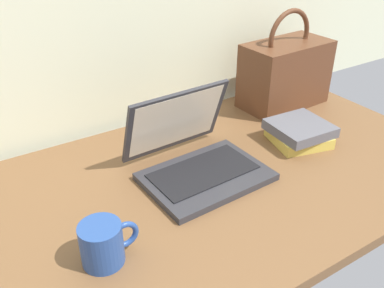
# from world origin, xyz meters

# --- Properties ---
(desk) EXTENTS (1.60, 0.76, 0.03)m
(desk) POSITION_xyz_m (0.00, 0.00, 0.01)
(desk) COLOR brown
(desk) RESTS_ON ground
(laptop) EXTENTS (0.32, 0.30, 0.21)m
(laptop) POSITION_xyz_m (0.08, 0.05, 0.07)
(laptop) COLOR #2D2D33
(laptop) RESTS_ON desk
(coffee_mug) EXTENTS (0.12, 0.09, 0.09)m
(coffee_mug) POSITION_xyz_m (-0.24, -0.12, 0.08)
(coffee_mug) COLOR #26478C
(coffee_mug) RESTS_ON desk
(handbag) EXTENTS (0.31, 0.17, 0.33)m
(handbag) POSITION_xyz_m (0.57, 0.24, 0.15)
(handbag) COLOR #59331E
(handbag) RESTS_ON desk
(book_stack) EXTENTS (0.18, 0.18, 0.06)m
(book_stack) POSITION_xyz_m (0.43, 0.01, 0.06)
(book_stack) COLOR #D8BF4C
(book_stack) RESTS_ON desk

